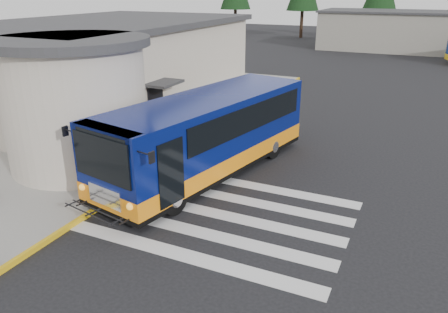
% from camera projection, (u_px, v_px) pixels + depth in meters
% --- Properties ---
extents(ground, '(140.00, 140.00, 0.00)m').
position_uv_depth(ground, '(242.00, 206.00, 14.09)').
color(ground, black).
rests_on(ground, ground).
extents(sidewalk, '(10.00, 34.00, 0.15)m').
position_uv_depth(sidewalk, '(102.00, 133.00, 20.98)').
color(sidewalk, gray).
rests_on(sidewalk, ground).
extents(curb_strip, '(0.12, 34.00, 0.16)m').
position_uv_depth(curb_strip, '(192.00, 147.00, 19.03)').
color(curb_strip, gold).
rests_on(curb_strip, ground).
extents(station_building, '(12.70, 18.70, 4.80)m').
position_uv_depth(station_building, '(105.00, 68.00, 23.25)').
color(station_building, '#B8AC9B').
rests_on(station_building, ground).
extents(crosswalk, '(8.00, 5.35, 0.01)m').
position_uv_depth(crosswalk, '(217.00, 214.00, 13.61)').
color(crosswalk, silver).
rests_on(crosswalk, ground).
extents(depot_building, '(26.40, 8.40, 4.20)m').
position_uv_depth(depot_building, '(446.00, 32.00, 46.48)').
color(depot_building, gray).
rests_on(depot_building, ground).
extents(transit_bus, '(5.08, 10.67, 2.93)m').
position_uv_depth(transit_bus, '(207.00, 138.00, 16.14)').
color(transit_bus, '#08145F').
rests_on(transit_bus, ground).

